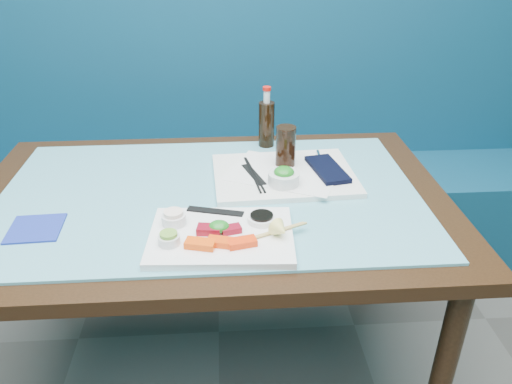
{
  "coord_description": "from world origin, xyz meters",
  "views": [
    {
      "loc": [
        0.05,
        0.17,
        1.46
      ],
      "look_at": [
        0.13,
        1.37,
        0.8
      ],
      "focal_mm": 35.0,
      "sensor_mm": 36.0,
      "label": 1
    }
  ],
  "objects": [
    {
      "name": "dining_table",
      "position": [
        0.0,
        1.45,
        0.67
      ],
      "size": [
        1.4,
        0.9,
        0.75
      ],
      "color": "black",
      "rests_on": "ground"
    },
    {
      "name": "black_chopstick_b",
      "position": [
        0.14,
        1.53,
        0.78
      ],
      "size": [
        0.05,
        0.24,
        0.01
      ],
      "primitive_type": "cylinder",
      "rotation": [
        1.57,
        0.0,
        0.18
      ],
      "color": "black",
      "rests_on": "serving_tray"
    },
    {
      "name": "ginger_fill",
      "position": [
        -0.09,
        1.26,
        0.81
      ],
      "size": [
        0.05,
        0.05,
        0.01
      ],
      "primitive_type": "cylinder",
      "rotation": [
        0.0,
        0.0,
        -0.07
      ],
      "color": "#FFE4D1",
      "rests_on": "ramekin_ginger"
    },
    {
      "name": "fork",
      "position": [
        0.36,
        1.64,
        0.78
      ],
      "size": [
        0.01,
        0.08,
        0.01
      ],
      "primitive_type": "cylinder",
      "rotation": [
        1.57,
        0.0,
        -0.05
      ],
      "color": "white",
      "rests_on": "serving_tray"
    },
    {
      "name": "ramekin_ginger",
      "position": [
        -0.09,
        1.26,
        0.79
      ],
      "size": [
        0.08,
        0.08,
        0.03
      ],
      "primitive_type": "cylinder",
      "rotation": [
        0.0,
        0.0,
        -0.33
      ],
      "color": "silver",
      "rests_on": "sashimi_plate"
    },
    {
      "name": "navy_pouch",
      "position": [
        0.36,
        1.54,
        0.78
      ],
      "size": [
        0.12,
        0.2,
        0.01
      ],
      "primitive_type": "cube",
      "rotation": [
        0.0,
        0.0,
        0.19
      ],
      "color": "black",
      "rests_on": "serving_tray"
    },
    {
      "name": "tray_sleeve",
      "position": [
        0.13,
        1.53,
        0.78
      ],
      "size": [
        0.07,
        0.15,
        0.0
      ],
      "primitive_type": "cube",
      "rotation": [
        0.0,
        0.0,
        0.31
      ],
      "color": "black",
      "rests_on": "serving_tray"
    },
    {
      "name": "paper_placemat",
      "position": [
        0.23,
        1.54,
        0.78
      ],
      "size": [
        0.39,
        0.34,
        0.0
      ],
      "primitive_type": "cube",
      "rotation": [
        0.0,
        0.0,
        -0.43
      ],
      "color": "white",
      "rests_on": "serving_tray"
    },
    {
      "name": "salmon_mid",
      "position": [
        0.03,
        1.16,
        0.78
      ],
      "size": [
        0.07,
        0.05,
        0.02
      ],
      "primitive_type": "cube",
      "rotation": [
        0.0,
        0.0,
        -0.26
      ],
      "color": "#F84309",
      "rests_on": "sashimi_plate"
    },
    {
      "name": "black_chopstick_a",
      "position": [
        0.13,
        1.53,
        0.78
      ],
      "size": [
        0.04,
        0.24,
        0.01
      ],
      "primitive_type": "cylinder",
      "rotation": [
        1.57,
        0.0,
        0.14
      ],
      "color": "black",
      "rests_on": "serving_tray"
    },
    {
      "name": "seaweed_salad",
      "position": [
        0.22,
        1.46,
        0.81
      ],
      "size": [
        0.08,
        0.08,
        0.03
      ],
      "primitive_type": "ellipsoid",
      "rotation": [
        0.0,
        0.0,
        -0.35
      ],
      "color": "#1B781C",
      "rests_on": "seaweed_bowl"
    },
    {
      "name": "salmon_left",
      "position": [
        -0.02,
        1.15,
        0.79
      ],
      "size": [
        0.08,
        0.05,
        0.02
      ],
      "primitive_type": "cube",
      "rotation": [
        0.0,
        0.0,
        -0.25
      ],
      "color": "#FF4E0A",
      "rests_on": "sashimi_plate"
    },
    {
      "name": "serving_tray",
      "position": [
        0.23,
        1.54,
        0.77
      ],
      "size": [
        0.44,
        0.34,
        0.02
      ],
      "primitive_type": "cube",
      "rotation": [
        0.0,
        0.0,
        0.05
      ],
      "color": "white",
      "rests_on": "glass_top"
    },
    {
      "name": "booth_bench",
      "position": [
        0.0,
        2.29,
        0.37
      ],
      "size": [
        3.0,
        0.56,
        1.17
      ],
      "color": "navy",
      "rests_on": "ground"
    },
    {
      "name": "glass_top",
      "position": [
        0.0,
        1.45,
        0.75
      ],
      "size": [
        1.22,
        0.76,
        0.01
      ],
      "primitive_type": "cube",
      "color": "#5DA9BA",
      "rests_on": "dining_table"
    },
    {
      "name": "salmon_right",
      "position": [
        0.08,
        1.15,
        0.78
      ],
      "size": [
        0.07,
        0.05,
        0.02
      ],
      "primitive_type": "cube",
      "rotation": [
        0.0,
        0.0,
        0.23
      ],
      "color": "#FE360A",
      "rests_on": "sashimi_plate"
    },
    {
      "name": "chopstick_sleeve",
      "position": [
        0.02,
        1.31,
        0.78
      ],
      "size": [
        0.15,
        0.06,
        0.0
      ],
      "primitive_type": "cube",
      "rotation": [
        0.0,
        0.0,
        -0.27
      ],
      "color": "black",
      "rests_on": "sashimi_plate"
    },
    {
      "name": "soy_fill",
      "position": [
        0.14,
        1.26,
        0.79
      ],
      "size": [
        0.07,
        0.07,
        0.01
      ],
      "primitive_type": "cylinder",
      "rotation": [
        0.0,
        0.0,
        -0.14
      ],
      "color": "black",
      "rests_on": "soy_dish"
    },
    {
      "name": "ramekin_wasabi",
      "position": [
        -0.09,
        1.17,
        0.79
      ],
      "size": [
        0.07,
        0.07,
        0.02
      ],
      "primitive_type": "cylinder",
      "rotation": [
        0.0,
        0.0,
        0.28
      ],
      "color": "silver",
      "rests_on": "sashimi_plate"
    },
    {
      "name": "seaweed_garnish",
      "position": [
        0.03,
        1.22,
        0.79
      ],
      "size": [
        0.06,
        0.06,
        0.03
      ],
      "primitive_type": "ellipsoid",
      "rotation": [
        0.0,
        0.0,
        -0.34
      ],
      "color": "#1B751C",
      "rests_on": "sashimi_plate"
    },
    {
      "name": "tuna_right",
      "position": [
        0.06,
        1.21,
        0.78
      ],
      "size": [
        0.06,
        0.04,
        0.02
      ],
      "primitive_type": "cube",
      "rotation": [
        0.0,
        0.0,
        0.25
      ],
      "color": "maroon",
      "rests_on": "sashimi_plate"
    },
    {
      "name": "cola_bottle_body",
      "position": [
        0.2,
        1.79,
        0.84
      ],
      "size": [
        0.07,
        0.07,
        0.16
      ],
      "primitive_type": "cylinder",
      "rotation": [
        0.0,
        0.0,
        -0.29
      ],
      "color": "black",
      "rests_on": "glass_top"
    },
    {
      "name": "wooden_chopstick_b",
      "position": [
        0.15,
        1.19,
        0.78
      ],
      "size": [
        0.2,
        0.09,
        0.01
      ],
      "primitive_type": "cylinder",
      "rotation": [
        1.57,
        0.0,
        -1.16
      ],
      "color": "tan",
      "rests_on": "sashimi_plate"
    },
    {
      "name": "blue_napkin",
      "position": [
        -0.45,
        1.29,
        0.76
      ],
      "size": [
        0.14,
        0.14,
        0.01
      ],
      "primitive_type": "cube",
      "rotation": [
        0.0,
        0.0,
        0.05
      ],
      "color": "navy",
      "rests_on": "glass_top"
    },
    {
      "name": "cola_bottle_cap",
      "position": [
        0.2,
        1.79,
        0.96
      ],
      "size": [
        0.03,
        0.03,
        0.01
      ],
      "primitive_type": "cylinder",
      "rotation": [
        0.0,
        0.0,
        0.05
      ],
      "color": "red",
      "rests_on": "cola_bottle_neck"
    },
    {
      "name": "wooden_chopstick_a",
      "position": [
        0.14,
        1.19,
        0.78
      ],
      "size": [
        0.2,
        0.1,
        0.01
      ],
      "primitive_type": "cylinder",
      "rotation": [
        1.57,
        0.0,
        -1.16
      ],
      "color": "tan",
      "rests_on": "sashimi_plate"
    },
    {
      "name": "soy_dish",
      "position": [
        0.14,
        1.26,
        0.78
      ],
      "size": [
        0.09,
        0.09,
        0.01
      ],
      "primitive_type": "cylinder",
      "rotation": [
        0.0,
        0.0,
        0.24
      ],
      "color": "white",
      "rests_on": "sashimi_plate"
    },
    {
      "name": "seaweed_bowl",
      "position": [
        0.22,
        1.46,
        0.79
      ],
      "size": [
        0.1,
        0.1,
        0.04
      ],
      "primitive_type": "cylinder",
      "rotation": [
        0.0,
        0.0,
        0.04
      ],
      "color": "silver",
      "rests_on": "serving_tray"
    },
    {
      "name": "cola_bottle_neck",
      "position": [
        0.2,
        1.79,
        0.94
      ],
      "size": [
        0.02,
        0.02,
        0.04
      ],
      "primitive_type": "cylinder",
      "rotation": [
        0.0,
        0.0,
        -0.05
      ],
      "color": "silver",
      "rests_on": "cola_bottle_body"
    },
    {
      "name": "sashimi_plate",
      "position": [
        0.03,
        1.21,
        0.77
      ],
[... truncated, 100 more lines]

